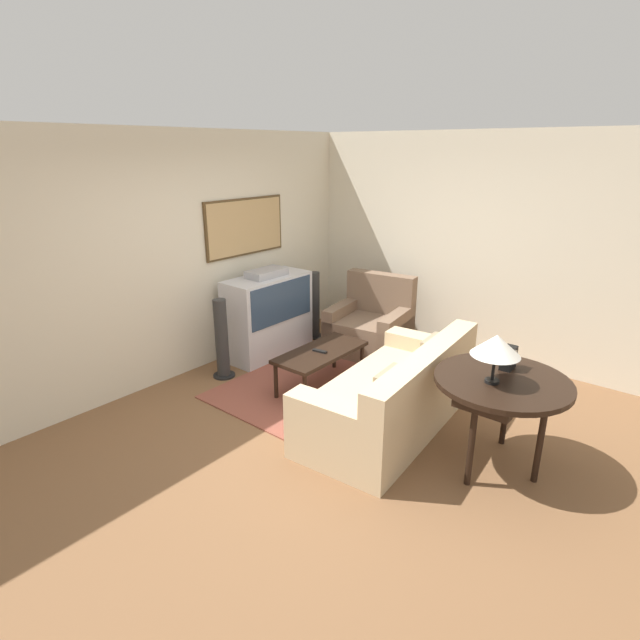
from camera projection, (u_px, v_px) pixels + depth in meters
ground_plane at (331, 430)px, 4.67m from camera, size 12.00×12.00×0.00m
wall_back at (181, 257)px, 5.51m from camera, size 12.00×0.10×2.70m
wall_right at (463, 246)px, 6.15m from camera, size 0.06×12.00×2.70m
area_rug at (317, 384)px, 5.56m from camera, size 2.11×1.60×0.01m
tv at (268, 315)px, 6.23m from camera, size 1.13×0.50×1.10m
couch at (394, 397)px, 4.66m from camera, size 2.08×1.08×0.82m
armchair at (370, 327)px, 6.40m from camera, size 0.98×1.03×0.97m
coffee_table at (321, 355)px, 5.36m from camera, size 1.09×0.50×0.44m
console_table at (502, 387)px, 3.92m from camera, size 1.05×1.05×0.79m
table_lamp at (496, 346)px, 3.74m from camera, size 0.37×0.37×0.39m
mantel_clock at (509, 358)px, 4.05m from camera, size 0.15×0.10×0.19m
remote at (320, 351)px, 5.31m from camera, size 0.07×0.16×0.02m
speaker_tower_left at (222, 341)px, 5.62m from camera, size 0.25×0.25×0.92m
speaker_tower_right at (314, 307)px, 6.81m from camera, size 0.25×0.25×0.92m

